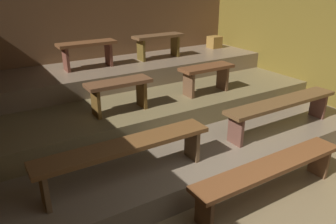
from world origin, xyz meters
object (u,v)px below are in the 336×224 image
bench_upper_left (87,48)px  bench_lower_right (282,106)px  bench_floor_center (270,170)px  wooden_crate_upper (214,42)px  bench_middle_left (119,89)px  bench_upper_right (158,41)px  bench_lower_left (126,150)px  bench_middle_right (207,73)px

bench_upper_left → bench_lower_right: bearing=-53.4°
bench_floor_center → wooden_crate_upper: 4.37m
bench_middle_left → bench_lower_right: bearing=-30.6°
bench_middle_left → bench_upper_right: size_ratio=0.93×
bench_upper_right → wooden_crate_upper: 1.65m
bench_lower_left → bench_lower_right: bearing=0.0°
bench_middle_left → bench_middle_right: 1.59m
bench_floor_center → bench_middle_left: (-0.97, 2.03, 0.59)m
bench_middle_right → wooden_crate_upper: 2.31m
bench_middle_left → wooden_crate_upper: size_ratio=3.62×
bench_floor_center → bench_lower_right: bench_lower_right is taller
bench_middle_left → wooden_crate_upper: bearing=28.4°
bench_middle_right → bench_upper_left: size_ratio=0.93×
bench_upper_right → wooden_crate_upper: (1.62, 0.23, -0.22)m
bench_lower_right → bench_upper_left: 3.41m
bench_upper_left → wooden_crate_upper: bench_upper_left is taller
bench_floor_center → bench_lower_right: bearing=36.4°
bench_floor_center → bench_upper_right: (0.55, 3.50, 0.91)m
bench_upper_left → wooden_crate_upper: size_ratio=3.91×
bench_floor_center → bench_lower_left: bench_lower_left is taller
bench_middle_right → bench_upper_right: size_ratio=0.93×
bench_lower_left → bench_upper_left: size_ratio=2.00×
wooden_crate_upper → bench_lower_left: bearing=-141.1°
bench_upper_right → wooden_crate_upper: size_ratio=3.91×
bench_lower_right → bench_middle_left: size_ratio=2.16×
bench_lower_left → wooden_crate_upper: (3.62, 2.92, 0.38)m
bench_upper_left → bench_upper_right: 1.45m
bench_middle_right → bench_upper_right: bearing=92.6°
bench_middle_left → bench_upper_right: 2.14m
bench_lower_left → bench_upper_right: bearing=53.4°
bench_lower_left → wooden_crate_upper: 4.67m
bench_middle_left → bench_middle_right: size_ratio=1.00×
bench_floor_center → wooden_crate_upper: bearing=59.8°
bench_lower_right → bench_upper_right: bearing=101.4°
wooden_crate_upper → bench_upper_right: bearing=-172.0°
bench_upper_left → bench_upper_right: (1.45, 0.00, 0.00)m
bench_lower_right → bench_upper_left: bench_upper_left is taller
bench_upper_left → wooden_crate_upper: bearing=4.2°
bench_middle_right → bench_lower_left: bearing=-149.4°
bench_lower_left → bench_middle_left: size_ratio=2.16×
bench_middle_left → bench_middle_right: (1.59, 0.00, 0.00)m
bench_upper_left → bench_middle_right: bearing=-44.0°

